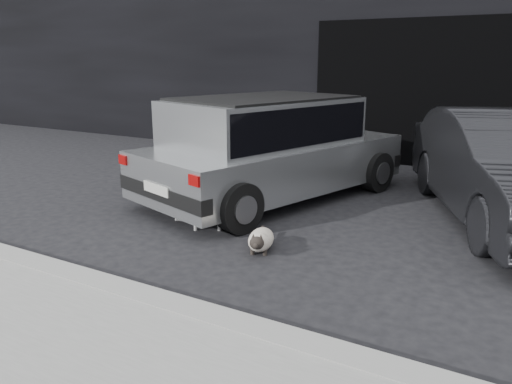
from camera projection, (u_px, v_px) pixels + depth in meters
The scene contains 8 objects.
ground at pixel (265, 215), 6.31m from camera, with size 80.00×80.00×0.00m, color black.
building_facade at pixel (449, 29), 10.22m from camera, with size 34.00×4.00×5.00m, color black.
garage_opening at pixel (422, 94), 8.85m from camera, with size 4.00×0.10×2.60m, color black.
curb at pixel (214, 321), 3.64m from camera, with size 18.00×0.25×0.12m, color gray.
silver_hatchback at pixel (269, 144), 6.89m from camera, with size 2.79×4.18×1.42m.
second_car at pixel (508, 168), 5.90m from camera, with size 1.40×4.01×1.32m, color black.
cat_siamese at pixel (260, 240), 5.09m from camera, with size 0.42×0.71×0.26m.
cat_white at pixel (210, 216), 5.75m from camera, with size 0.61×0.43×0.32m.
Camera 1 is at (2.89, -5.29, 1.91)m, focal length 35.00 mm.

